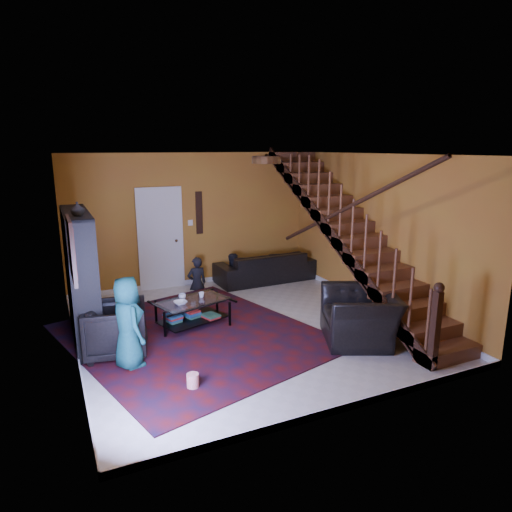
{
  "coord_description": "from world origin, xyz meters",
  "views": [
    {
      "loc": [
        -2.79,
        -6.49,
        2.92
      ],
      "look_at": [
        0.4,
        0.4,
        1.09
      ],
      "focal_mm": 32.0,
      "sensor_mm": 36.0,
      "label": 1
    }
  ],
  "objects_px": {
    "sofa": "(265,267)",
    "coffee_table": "(193,311)",
    "armchair_left": "(116,329)",
    "bookshelf": "(82,280)",
    "armchair_right": "(360,316)"
  },
  "relations": [
    {
      "from": "sofa",
      "to": "coffee_table",
      "type": "bearing_deg",
      "value": 38.32
    },
    {
      "from": "sofa",
      "to": "armchair_left",
      "type": "height_order",
      "value": "armchair_left"
    },
    {
      "from": "bookshelf",
      "to": "coffee_table",
      "type": "height_order",
      "value": "bookshelf"
    },
    {
      "from": "sofa",
      "to": "coffee_table",
      "type": "distance_m",
      "value": 2.92
    },
    {
      "from": "sofa",
      "to": "armchair_left",
      "type": "distance_m",
      "value": 4.32
    },
    {
      "from": "coffee_table",
      "to": "bookshelf",
      "type": "bearing_deg",
      "value": 174.57
    },
    {
      "from": "armchair_right",
      "to": "coffee_table",
      "type": "distance_m",
      "value": 2.72
    },
    {
      "from": "bookshelf",
      "to": "sofa",
      "type": "relative_size",
      "value": 0.92
    },
    {
      "from": "armchair_left",
      "to": "armchair_right",
      "type": "relative_size",
      "value": 0.71
    },
    {
      "from": "sofa",
      "to": "armchair_left",
      "type": "bearing_deg",
      "value": 33.42
    },
    {
      "from": "bookshelf",
      "to": "armchair_left",
      "type": "bearing_deg",
      "value": -64.93
    },
    {
      "from": "armchair_left",
      "to": "armchair_right",
      "type": "distance_m",
      "value": 3.61
    },
    {
      "from": "bookshelf",
      "to": "armchair_left",
      "type": "height_order",
      "value": "bookshelf"
    },
    {
      "from": "coffee_table",
      "to": "armchair_right",
      "type": "bearing_deg",
      "value": -37.49
    },
    {
      "from": "coffee_table",
      "to": "sofa",
      "type": "bearing_deg",
      "value": 39.61
    }
  ]
}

